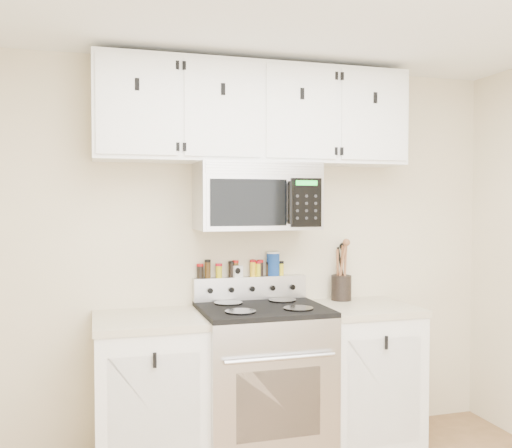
{
  "coord_description": "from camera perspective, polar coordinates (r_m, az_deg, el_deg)",
  "views": [
    {
      "loc": [
        -1.01,
        -1.91,
        1.59
      ],
      "look_at": [
        -0.03,
        1.45,
        1.46
      ],
      "focal_mm": 40.0,
      "sensor_mm": 36.0,
      "label": 1
    }
  ],
  "objects": [
    {
      "name": "spice_jar_5",
      "position": [
        3.79,
        -0.31,
        -4.42
      ],
      "size": [
        0.04,
        0.04,
        0.11
      ],
      "color": "yellow",
      "rests_on": "range"
    },
    {
      "name": "spice_jar_8",
      "position": [
        3.82,
        1.32,
        -4.5
      ],
      "size": [
        0.04,
        0.04,
        0.09
      ],
      "color": "#422C0F",
      "rests_on": "range"
    },
    {
      "name": "spice_jar_4",
      "position": [
        3.76,
        -2.06,
        -4.48
      ],
      "size": [
        0.04,
        0.04,
        0.11
      ],
      "color": "#443110",
      "rests_on": "range"
    },
    {
      "name": "back_wall",
      "position": [
        3.81,
        -0.74,
        -2.97
      ],
      "size": [
        3.5,
        0.01,
        2.5
      ],
      "primitive_type": "cube",
      "color": "#C4B593",
      "rests_on": "floor"
    },
    {
      "name": "base_cabinet_right",
      "position": [
        3.93,
        10.53,
        -14.57
      ],
      "size": [
        0.64,
        0.62,
        0.92
      ],
      "color": "white",
      "rests_on": "floor"
    },
    {
      "name": "spice_jar_10",
      "position": [
        3.85,
        2.52,
        -4.43
      ],
      "size": [
        0.04,
        0.04,
        0.1
      ],
      "color": "yellow",
      "rests_on": "range"
    },
    {
      "name": "spice_jar_9",
      "position": [
        3.83,
        1.85,
        -4.52
      ],
      "size": [
        0.04,
        0.04,
        0.09
      ],
      "color": "#411F0F",
      "rests_on": "range"
    },
    {
      "name": "upper_cabinets",
      "position": [
        3.68,
        -0.05,
        10.92
      ],
      "size": [
        2.0,
        0.35,
        0.62
      ],
      "color": "white",
      "rests_on": "back_wall"
    },
    {
      "name": "salt_canister",
      "position": [
        3.83,
        1.72,
        -3.99
      ],
      "size": [
        0.09,
        0.09,
        0.16
      ],
      "color": "navy",
      "rests_on": "range"
    },
    {
      "name": "range",
      "position": [
        3.66,
        0.64,
        -15.4
      ],
      "size": [
        0.76,
        0.65,
        1.1
      ],
      "color": "#B7B7BA",
      "rests_on": "floor"
    },
    {
      "name": "microwave",
      "position": [
        3.61,
        0.07,
        2.79
      ],
      "size": [
        0.76,
        0.44,
        0.42
      ],
      "color": "#9E9EA3",
      "rests_on": "back_wall"
    },
    {
      "name": "spice_jar_3",
      "position": [
        3.75,
        -2.46,
        -4.52
      ],
      "size": [
        0.04,
        0.04,
        0.11
      ],
      "color": "black",
      "rests_on": "range"
    },
    {
      "name": "spice_jar_0",
      "position": [
        3.71,
        -5.61,
        -4.7
      ],
      "size": [
        0.05,
        0.05,
        0.09
      ],
      "color": "black",
      "rests_on": "range"
    },
    {
      "name": "spice_jar_1",
      "position": [
        3.72,
        -4.86,
        -4.48
      ],
      "size": [
        0.04,
        0.04,
        0.12
      ],
      "color": "#3E290E",
      "rests_on": "range"
    },
    {
      "name": "utensil_crock",
      "position": [
        3.97,
        8.53,
        -6.12
      ],
      "size": [
        0.14,
        0.14,
        0.4
      ],
      "color": "black",
      "rests_on": "base_cabinet_right"
    },
    {
      "name": "spice_jar_7",
      "position": [
        3.8,
        0.44,
        -4.41
      ],
      "size": [
        0.04,
        0.04,
        0.11
      ],
      "color": "black",
      "rests_on": "range"
    },
    {
      "name": "spice_jar_2",
      "position": [
        3.73,
        -3.74,
        -4.66
      ],
      "size": [
        0.04,
        0.04,
        0.09
      ],
      "color": "gold",
      "rests_on": "range"
    },
    {
      "name": "base_cabinet_left",
      "position": [
        3.56,
        -10.63,
        -16.37
      ],
      "size": [
        0.64,
        0.62,
        0.92
      ],
      "color": "white",
      "rests_on": "floor"
    },
    {
      "name": "spice_jar_6",
      "position": [
        3.8,
        0.25,
        -4.47
      ],
      "size": [
        0.04,
        0.04,
        0.1
      ],
      "color": "yellow",
      "rests_on": "range"
    },
    {
      "name": "kitchen_timer",
      "position": [
        3.76,
        -1.96,
        -4.74
      ],
      "size": [
        0.08,
        0.07,
        0.08
      ],
      "primitive_type": "cube",
      "rotation": [
        0.0,
        0.0,
        0.32
      ],
      "color": "silver",
      "rests_on": "range"
    }
  ]
}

